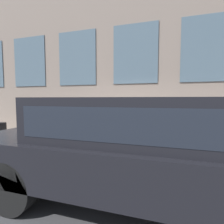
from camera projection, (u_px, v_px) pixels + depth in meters
ground_plane at (118, 165)px, 4.36m from camera, size 80.00×80.00×0.00m
sidewalk at (128, 149)px, 5.48m from camera, size 2.38×60.00×0.15m
building_facade at (136, 48)px, 6.49m from camera, size 0.33×40.00×7.11m
fire_hydrant at (118, 139)px, 4.75m from camera, size 0.33×0.45×0.80m
person at (107, 118)px, 5.36m from camera, size 0.37×0.24×1.51m
parked_truck_charcoal_near at (140, 140)px, 2.83m from camera, size 2.07×5.32×1.67m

